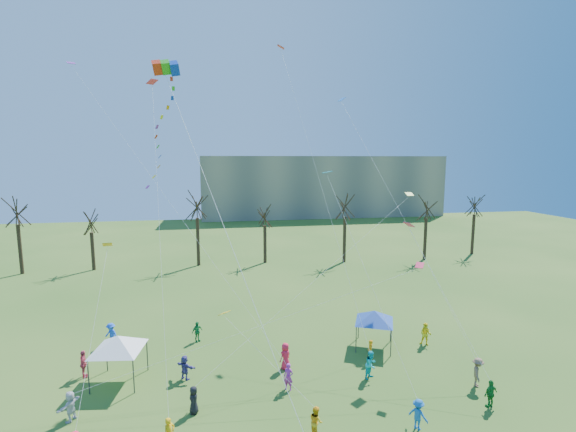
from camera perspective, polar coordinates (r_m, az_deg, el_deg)
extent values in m
cube|color=gray|center=(102.86, 4.83, 4.29)|extent=(60.00, 14.00, 15.00)
cylinder|color=black|center=(60.01, -33.81, -3.97)|extent=(0.44, 0.44, 6.24)
cylinder|color=black|center=(57.65, -26.01, -4.53)|extent=(0.44, 0.44, 4.92)
cylinder|color=black|center=(55.22, -12.68, -3.60)|extent=(0.44, 0.44, 6.47)
cylinder|color=black|center=(55.53, -3.29, -4.01)|extent=(0.44, 0.44, 5.22)
cylinder|color=black|center=(56.24, 8.03, -3.34)|extent=(0.44, 0.44, 6.35)
cylinder|color=black|center=(60.39, 18.93, -3.10)|extent=(0.44, 0.44, 5.96)
cylinder|color=black|center=(66.49, 24.81, -2.38)|extent=(0.44, 0.44, 6.04)
cube|color=red|center=(25.25, -18.12, 19.42)|extent=(0.67, 1.04, 1.00)
cube|color=#259D14|center=(25.19, -16.99, 19.50)|extent=(0.67, 1.04, 1.00)
cube|color=#0D32AC|center=(25.15, -15.86, 19.56)|extent=(0.67, 1.04, 1.00)
cylinder|color=white|center=(19.15, -8.46, -3.14)|extent=(0.02, 0.02, 20.95)
cylinder|color=#3F3F44|center=(28.87, -26.50, -19.85)|extent=(0.08, 0.08, 2.18)
cylinder|color=#3F3F44|center=(27.93, -21.10, -20.51)|extent=(0.08, 0.08, 2.18)
cylinder|color=#3F3F44|center=(31.08, -24.39, -17.66)|extent=(0.08, 0.08, 2.18)
cylinder|color=#3F3F44|center=(30.21, -19.39, -18.15)|extent=(0.08, 0.08, 2.18)
pyramid|color=white|center=(28.83, -23.02, -16.25)|extent=(4.12, 4.12, 0.93)
cylinder|color=#3F3F44|center=(31.37, 9.66, -16.94)|extent=(0.09, 0.09, 2.02)
cylinder|color=#3F3F44|center=(31.32, 14.43, -17.12)|extent=(0.09, 0.09, 2.02)
cylinder|color=#3F3F44|center=(33.65, 9.99, -15.16)|extent=(0.09, 0.09, 2.02)
cylinder|color=#3F3F44|center=(33.60, 14.40, -15.33)|extent=(0.09, 0.09, 2.02)
pyramid|color=#2046A2|center=(31.90, 12.20, -13.75)|extent=(3.52, 3.52, 0.87)
imported|color=#F1AD19|center=(23.27, 4.00, -27.10)|extent=(0.78, 0.91, 1.63)
imported|color=#165EB2|center=(24.62, 18.02, -25.25)|extent=(1.14, 1.23, 1.67)
imported|color=#1A792B|center=(27.82, 26.86, -21.61)|extent=(1.03, 0.63, 1.64)
imported|color=silver|center=(26.99, -28.53, -22.65)|extent=(1.09, 1.63, 1.69)
imported|color=black|center=(25.37, -13.26, -24.10)|extent=(0.53, 0.79, 1.57)
imported|color=#AE2B9F|center=(26.74, 0.05, -21.90)|extent=(0.74, 0.68, 1.70)
imported|color=#0EB9C4|center=(28.40, 11.73, -19.99)|extent=(1.15, 1.11, 1.86)
imported|color=brown|center=(29.55, 25.37, -19.45)|extent=(1.22, 1.39, 1.86)
imported|color=#DE4A62|center=(31.00, -27.07, -18.24)|extent=(0.76, 1.17, 1.84)
imported|color=#4A418E|center=(28.60, -14.47, -20.14)|extent=(1.48, 1.29, 1.62)
imported|color=red|center=(28.94, -0.37, -19.28)|extent=(1.06, 1.00, 1.82)
imported|color=orange|center=(30.39, 11.60, -18.29)|extent=(0.45, 0.63, 1.59)
imported|color=yellow|center=(33.81, 18.99, -15.62)|extent=(1.08, 1.05, 1.76)
imported|color=blue|center=(34.79, -23.86, -15.15)|extent=(1.33, 1.23, 1.80)
imported|color=#1D8840|center=(33.47, -12.80, -15.74)|extent=(0.99, 0.90, 1.62)
cube|color=orange|center=(26.36, -24.29, -3.72)|extent=(0.65, 0.74, 0.32)
cylinder|color=white|center=(24.42, -25.96, -14.36)|extent=(0.01, 0.01, 9.98)
cube|color=#E52649|center=(32.33, -18.76, 17.63)|extent=(0.94, 0.96, 0.29)
cylinder|color=white|center=(25.64, -17.88, -0.52)|extent=(0.01, 0.01, 22.24)
cube|color=yellow|center=(24.19, -9.04, -13.46)|extent=(0.79, 0.78, 0.31)
cylinder|color=white|center=(23.31, -2.94, -19.74)|extent=(0.01, 0.01, 7.10)
cube|color=#18A5B5|center=(27.78, 5.59, 6.24)|extent=(0.80, 0.68, 0.16)
cylinder|color=white|center=(25.01, 11.15, -8.07)|extent=(0.01, 0.01, 14.81)
cube|color=blue|center=(39.41, 7.61, 16.12)|extent=(0.80, 0.75, 0.39)
cylinder|color=white|center=(31.41, 15.43, 1.07)|extent=(0.01, 0.01, 25.88)
cube|color=#CE1941|center=(28.21, 18.22, -6.66)|extent=(0.81, 0.84, 0.27)
cylinder|color=white|center=(25.15, -3.71, -15.23)|extent=(0.01, 0.01, 22.13)
cube|color=#BFEE38|center=(35.79, 16.87, 3.01)|extent=(0.65, 0.80, 0.26)
cylinder|color=white|center=(28.72, 5.10, -7.98)|extent=(0.01, 0.01, 22.65)
cube|color=purple|center=(36.84, -28.49, 18.60)|extent=(0.83, 0.91, 0.29)
cylinder|color=white|center=(28.96, -16.70, 2.20)|extent=(0.01, 0.01, 27.39)
cube|color=#F8330D|center=(38.29, -1.03, 22.91)|extent=(0.65, 0.56, 0.35)
cylinder|color=white|center=(30.89, 4.47, 5.17)|extent=(0.01, 0.01, 26.28)
cube|color=#E72660|center=(30.23, 16.84, -1.18)|extent=(0.88, 0.83, 0.40)
cylinder|color=white|center=(29.38, 20.95, -9.90)|extent=(0.01, 0.01, 9.83)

